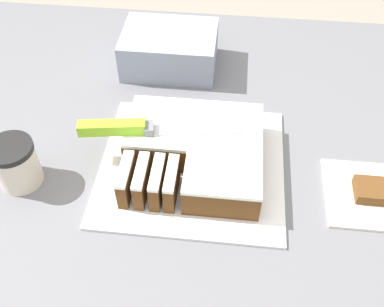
{
  "coord_description": "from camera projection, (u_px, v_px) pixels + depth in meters",
  "views": [
    {
      "loc": [
        0.08,
        -0.51,
        1.56
      ],
      "look_at": [
        0.03,
        0.02,
        0.97
      ],
      "focal_mm": 42.0,
      "sensor_mm": 36.0,
      "label": 1
    }
  ],
  "objects": [
    {
      "name": "knife",
      "position": [
        132.0,
        128.0,
        0.79
      ],
      "size": [
        0.31,
        0.07,
        0.02
      ],
      "rotation": [
        0.0,
        0.0,
        0.15
      ],
      "color": "silver",
      "rests_on": "cake"
    },
    {
      "name": "coffee_cup",
      "position": [
        16.0,
        164.0,
        0.77
      ],
      "size": [
        0.08,
        0.08,
        0.09
      ],
      "color": "beige",
      "rests_on": "countertop"
    },
    {
      "name": "paper_napkin",
      "position": [
        367.0,
        195.0,
        0.78
      ],
      "size": [
        0.15,
        0.15,
        0.01
      ],
      "color": "white",
      "rests_on": "countertop"
    },
    {
      "name": "storage_box",
      "position": [
        170.0,
        50.0,
        1.0
      ],
      "size": [
        0.21,
        0.15,
        0.09
      ],
      "color": "#8C99B2",
      "rests_on": "countertop"
    },
    {
      "name": "countertop",
      "position": [
        181.0,
        289.0,
        1.16
      ],
      "size": [
        1.4,
        1.1,
        0.93
      ],
      "color": "slate",
      "rests_on": "ground_plane"
    },
    {
      "name": "cake",
      "position": [
        196.0,
        151.0,
        0.8
      ],
      "size": [
        0.24,
        0.22,
        0.06
      ],
      "color": "brown",
      "rests_on": "cake_board"
    },
    {
      "name": "cake_board",
      "position": [
        192.0,
        166.0,
        0.82
      ],
      "size": [
        0.33,
        0.31,
        0.01
      ],
      "color": "white",
      "rests_on": "countertop"
    },
    {
      "name": "brownie",
      "position": [
        370.0,
        190.0,
        0.77
      ],
      "size": [
        0.05,
        0.05,
        0.02
      ],
      "color": "brown",
      "rests_on": "paper_napkin"
    }
  ]
}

